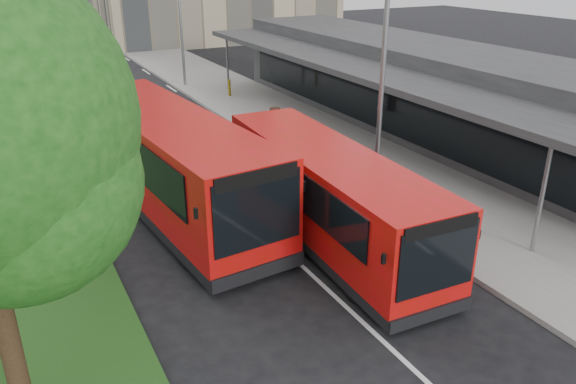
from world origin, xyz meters
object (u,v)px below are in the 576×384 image
Objects in this scene: bus_main at (328,195)px; litter_bin at (275,117)px; lamp_post_near at (381,61)px; lamp_post_far at (178,8)px; bollard at (229,88)px; car_near at (96,44)px; car_far at (49,40)px; bus_second at (170,162)px.

bus_main is 10.53× the size of litter_bin.
lamp_post_near is 1.00× the size of lamp_post_far.
litter_bin is 6.91m from bollard.
bollard is at bearing -103.55° from car_near.
bollard is at bearing -49.90° from car_far.
bus_main reaches higher than bollard.
bus_second reaches higher than car_near.
lamp_post_far reaches higher than car_far.
car_far is at bearing 101.13° from litter_bin.
bus_second reaches higher than bollard.
lamp_post_far is 8.73× the size of litter_bin.
bus_main is 0.85× the size of bus_second.
lamp_post_near reaches higher than car_near.
litter_bin is 0.26× the size of car_near.
bollard is 21.10m from car_near.
car_far is (-2.75, 42.86, -0.83)m from bus_main.
litter_bin is 0.99× the size of bollard.
litter_bin is (0.90, 9.07, -4.11)m from lamp_post_near.
bus_main is at bearing -151.24° from lamp_post_near.
lamp_post_near is 0.70× the size of bus_second.
litter_bin is at bearing 84.30° from lamp_post_near.
bollard is at bearing 79.14° from bus_main.
lamp_post_far is 0.83× the size of bus_main.
bus_main is 10.38× the size of bollard.
lamp_post_far reaches higher than bus_second.
lamp_post_far reaches higher than bollard.
bollard is 0.27× the size of car_near.
lamp_post_near is 41.95m from car_far.
bus_main is 38.23m from car_near.
lamp_post_far is at bearing -105.95° from car_near.
litter_bin is (3.60, 10.55, -0.78)m from bus_main.
bus_second is 12.24× the size of bollard.
bus_second is at bearing -119.91° from car_near.
lamp_post_far is (0.00, 20.00, 0.00)m from lamp_post_near.
lamp_post_near is at bearing 31.21° from bus_main.
bus_second is (-3.35, 4.13, 0.24)m from bus_main.
bus_main is at bearing -114.23° from car_near.
bus_main reaches higher than car_near.
car_far is (0.59, 38.74, -1.07)m from bus_second.
bus_second is 38.76m from car_far.
bus_second is at bearing -109.21° from lamp_post_far.
bus_main is 17.94m from bollard.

